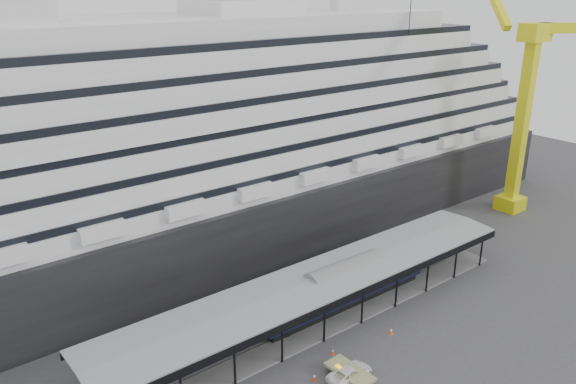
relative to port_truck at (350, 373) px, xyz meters
name	(u,v)px	position (x,y,z in m)	size (l,w,h in m)	color
ground	(349,336)	(5.01, 5.36, -0.69)	(200.00, 200.00, 0.00)	#3A3A3D
cruise_ship	(198,122)	(5.06, 37.36, 17.66)	(130.00, 30.00, 43.90)	black
platform_canopy	(320,299)	(5.01, 10.36, 1.67)	(56.00, 9.18, 5.30)	slate
crane_yellow	(520,95)	(52.07, 15.90, 19.26)	(23.83, 18.78, 47.60)	yellow
port_truck	(350,373)	(0.00, 0.00, 0.00)	(2.30, 5.00, 1.39)	white
pullman_carriage	(344,284)	(8.92, 10.36, 2.19)	(24.39, 3.43, 23.91)	black
traffic_cone_left	(314,377)	(-2.89, 2.03, -0.33)	(0.47, 0.47, 0.74)	red
traffic_cone_mid	(333,352)	(1.36, 3.97, -0.36)	(0.35, 0.35, 0.68)	#ED470D
traffic_cone_right	(391,331)	(8.99, 2.69, -0.31)	(0.45, 0.45, 0.78)	orange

